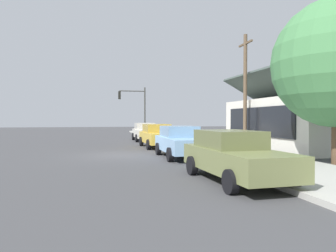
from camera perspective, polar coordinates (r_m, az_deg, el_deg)
ground_plane at (r=17.60m, az=-8.07°, el=-5.14°), size 120.00×120.00×0.00m
sidewalk_curb at (r=18.90m, az=9.15°, el=-4.45°), size 60.00×4.20×0.16m
car_ivory at (r=28.56m, az=-4.11°, el=-1.01°), size 4.34×2.06×1.59m
car_mustard at (r=22.06m, az=-1.88°, el=-1.69°), size 4.72×2.10×1.59m
car_skyblue at (r=16.37m, az=2.30°, el=-2.75°), size 4.60×2.08×1.59m
car_olive at (r=10.40m, az=11.67°, el=-5.11°), size 4.90×2.21×1.59m
storefront_building at (r=23.08m, az=22.76°, el=0.73°), size 10.70×6.83×5.13m
traffic_light_main at (r=33.17m, az=-5.95°, el=3.93°), size 0.37×2.79×5.20m
utility_pole_wooden at (r=21.82m, az=13.55°, el=6.42°), size 1.80×0.24×7.50m
fire_hydrant_red at (r=17.38m, az=6.20°, el=-3.57°), size 0.22×0.22×0.71m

